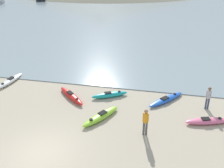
{
  "coord_description": "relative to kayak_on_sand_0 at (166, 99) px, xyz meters",
  "views": [
    {
      "loc": [
        5.91,
        -9.89,
        9.25
      ],
      "look_at": [
        2.07,
        8.08,
        0.5
      ],
      "focal_mm": 42.0,
      "sensor_mm": 36.0,
      "label": 1
    }
  ],
  "objects": [
    {
      "name": "bay_water",
      "position": [
        -6.27,
        36.25,
        -0.11
      ],
      "size": [
        160.0,
        70.0,
        0.06
      ],
      "primitive_type": "cube",
      "color": "gray",
      "rests_on": "ground_plane"
    },
    {
      "name": "kayak_on_sand_3",
      "position": [
        2.6,
        -2.34,
        0.02
      ],
      "size": [
        2.89,
        1.46,
        0.37
      ],
      "color": "#E5668C",
      "rests_on": "ground_plane"
    },
    {
      "name": "kayak_on_sand_2",
      "position": [
        -4.04,
        -3.21,
        0.03
      ],
      "size": [
        2.13,
        3.09,
        0.39
      ],
      "color": "#8CCC2D",
      "rests_on": "ground_plane"
    },
    {
      "name": "person_near_foreground",
      "position": [
        -1.11,
        -4.35,
        0.83
      ],
      "size": [
        0.34,
        0.3,
        1.7
      ],
      "color": "#4C4C4C",
      "rests_on": "ground_plane"
    },
    {
      "name": "ground_plane",
      "position": [
        -6.27,
        -7.12,
        -0.14
      ],
      "size": [
        400.0,
        400.0,
        0.0
      ],
      "primitive_type": "plane",
      "color": "tan"
    },
    {
      "name": "kayak_on_sand_1",
      "position": [
        -12.77,
        0.51,
        0.02
      ],
      "size": [
        0.93,
        3.31,
        0.37
      ],
      "color": "white",
      "rests_on": "ground_plane"
    },
    {
      "name": "kayak_on_sand_0",
      "position": [
        0.0,
        0.0,
        0.0
      ],
      "size": [
        2.66,
        3.04,
        0.33
      ],
      "color": "blue",
      "rests_on": "ground_plane"
    },
    {
      "name": "kayak_on_sand_4",
      "position": [
        -4.12,
        -0.23,
        0.04
      ],
      "size": [
        2.67,
        1.82,
        0.4
      ],
      "color": "teal",
      "rests_on": "ground_plane"
    },
    {
      "name": "kayak_on_sand_5",
      "position": [
        -6.87,
        -0.96,
        0.03
      ],
      "size": [
        2.82,
        2.7,
        0.39
      ],
      "color": "red",
      "rests_on": "ground_plane"
    },
    {
      "name": "person_near_waterline",
      "position": [
        2.73,
        -0.55,
        0.8
      ],
      "size": [
        0.34,
        0.26,
        1.66
      ],
      "color": "#384260",
      "rests_on": "ground_plane"
    }
  ]
}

